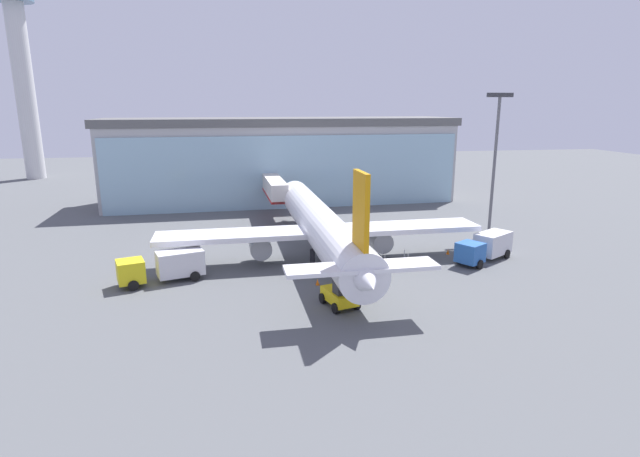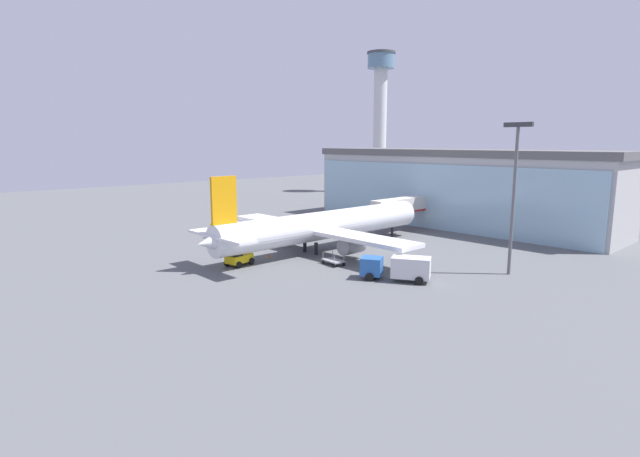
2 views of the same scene
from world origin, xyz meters
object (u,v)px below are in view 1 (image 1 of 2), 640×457
at_px(catering_truck, 165,266).
at_px(pushback_tug, 340,295).
at_px(baggage_cart, 395,262).
at_px(control_tower, 20,58).
at_px(safety_cone_nose, 317,282).
at_px(jet_bridge, 273,187).
at_px(safety_cone_wingtip, 448,252).
at_px(airplane, 320,225).
at_px(fuel_truck, 486,246).
at_px(apron_light_mast, 496,150).

bearing_deg(catering_truck, pushback_tug, 132.65).
xyz_separation_m(catering_truck, baggage_cart, (21.37, 0.47, -0.97)).
relative_size(catering_truck, baggage_cart, 2.59).
xyz_separation_m(baggage_cart, pushback_tug, (-7.29, -8.73, 0.47)).
relative_size(control_tower, safety_cone_nose, 72.48).
bearing_deg(control_tower, jet_bridge, -44.45).
bearing_deg(safety_cone_wingtip, baggage_cart, -156.04).
bearing_deg(airplane, control_tower, 35.59).
height_order(pushback_tug, safety_cone_wingtip, pushback_tug).
height_order(fuel_truck, pushback_tug, fuel_truck).
distance_m(airplane, safety_cone_wingtip, 13.92).
distance_m(airplane, baggage_cart, 8.34).
bearing_deg(safety_cone_wingtip, control_tower, 132.95).
bearing_deg(safety_cone_wingtip, pushback_tug, -140.24).
distance_m(baggage_cart, safety_cone_wingtip, 7.52).
bearing_deg(baggage_cart, jet_bridge, -63.44).
bearing_deg(catering_truck, safety_cone_wingtip, 170.15).
bearing_deg(baggage_cart, safety_cone_wingtip, -150.35).
bearing_deg(control_tower, apron_light_mast, -39.28).
bearing_deg(pushback_tug, control_tower, 16.32).
xyz_separation_m(apron_light_mast, baggage_cart, (-16.18, -11.74, -9.53)).
relative_size(jet_bridge, apron_light_mast, 0.89).
bearing_deg(jet_bridge, pushback_tug, -177.91).
bearing_deg(baggage_cart, safety_cone_nose, 29.91).
distance_m(control_tower, airplane, 86.43).
bearing_deg(control_tower, airplane, -53.35).
height_order(baggage_cart, safety_cone_wingtip, baggage_cart).
relative_size(control_tower, fuel_truck, 5.41).
xyz_separation_m(apron_light_mast, airplane, (-22.83, -7.65, -6.60)).
xyz_separation_m(baggage_cart, safety_cone_wingtip, (6.87, 3.05, -0.23)).
bearing_deg(jet_bridge, control_tower, 43.77).
distance_m(control_tower, apron_light_mast, 95.22).
height_order(apron_light_mast, catering_truck, apron_light_mast).
distance_m(apron_light_mast, safety_cone_wingtip, 16.04).
height_order(control_tower, catering_truck, control_tower).
height_order(jet_bridge, apron_light_mast, apron_light_mast).
xyz_separation_m(catering_truck, fuel_truck, (31.01, 0.86, 0.00)).
relative_size(pushback_tug, safety_cone_nose, 6.48).
height_order(jet_bridge, control_tower, control_tower).
height_order(jet_bridge, airplane, airplane).
relative_size(jet_bridge, fuel_truck, 2.01).
distance_m(baggage_cart, pushback_tug, 11.38).
bearing_deg(airplane, fuel_truck, -103.84).
relative_size(airplane, catering_truck, 4.99).
xyz_separation_m(apron_light_mast, fuel_truck, (-6.54, -11.34, -8.57)).
height_order(control_tower, airplane, control_tower).
height_order(airplane, safety_cone_wingtip, airplane).
relative_size(airplane, baggage_cart, 12.91).
bearing_deg(safety_cone_nose, apron_light_mast, 32.32).
bearing_deg(baggage_cart, apron_light_mast, -138.34).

